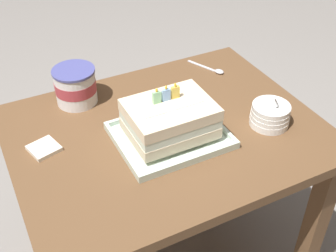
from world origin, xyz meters
TOP-DOWN VIEW (x-y plane):
  - dining_table at (0.00, 0.00)m, footprint 0.96×0.75m
  - foil_tray at (-0.01, -0.04)m, footprint 0.33×0.27m
  - birthday_cake at (-0.01, -0.04)m, footprint 0.25×0.19m
  - bowl_stack at (0.30, -0.12)m, footprint 0.12×0.12m
  - ice_cream_tub at (-0.20, 0.27)m, footprint 0.14×0.14m
  - serving_spoon_near_tray at (0.32, 0.23)m, footprint 0.08×0.15m
  - napkin_pile at (-0.37, 0.08)m, footprint 0.10×0.10m

SIDE VIEW (x-z plane):
  - dining_table at x=0.00m, z-range 0.23..0.92m
  - serving_spoon_near_tray at x=0.32m, z-range 0.68..0.70m
  - napkin_pile at x=-0.37m, z-range 0.69..0.70m
  - foil_tray at x=-0.01m, z-range 0.68..0.70m
  - bowl_stack at x=0.30m, z-range 0.66..0.78m
  - ice_cream_tub at x=-0.20m, z-range 0.69..0.81m
  - birthday_cake at x=-0.01m, z-range 0.69..0.84m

